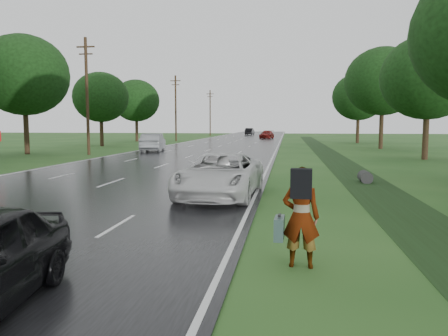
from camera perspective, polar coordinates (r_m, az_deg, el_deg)
road at (r=56.40m, az=0.24°, el=3.10°), size 14.00×180.00×0.04m
edge_stripe_east at (r=55.85m, az=7.12°, el=3.05°), size 0.12×180.00×0.01m
edge_stripe_west at (r=57.73m, az=-6.42°, el=3.15°), size 0.12×180.00×0.01m
center_line at (r=56.39m, az=0.24°, el=3.13°), size 0.12×180.00×0.01m
drainage_ditch at (r=29.81m, az=15.17°, el=0.47°), size 2.20×120.00×0.56m
utility_pole_mid at (r=39.74m, az=-17.46°, el=9.15°), size 1.60×0.26×10.00m
utility_pole_far at (r=68.01m, az=-6.32°, el=7.90°), size 1.60×0.26×10.00m
utility_pole_distant at (r=97.32m, az=-1.82°, el=7.30°), size 1.60×0.26×10.00m
tree_east_c at (r=36.41m, az=25.13°, el=10.68°), size 7.00×7.00×9.29m
tree_east_d at (r=49.95m, az=20.04°, el=10.58°), size 8.00×8.00×10.76m
tree_east_f at (r=63.60m, az=17.18°, el=8.88°), size 7.20×7.20×9.62m
tree_west_c at (r=42.70m, az=-24.69°, el=10.96°), size 7.80×7.80×10.43m
tree_west_d at (r=54.56m, az=-15.81°, el=8.89°), size 6.60×6.60×8.80m
tree_west_f at (r=67.79m, az=-11.40°, el=8.62°), size 7.00×7.00×9.29m
pedestrian at (r=8.38m, az=9.85°, el=-6.15°), size 0.87×0.81×1.92m
white_pickup at (r=16.07m, az=-0.49°, el=-0.88°), size 2.96×5.89×1.60m
silver_sedan at (r=42.79m, az=-9.26°, el=3.34°), size 2.64×5.48×1.73m
far_car_red at (r=78.44m, az=5.61°, el=4.38°), size 2.71×5.13×1.42m
far_car_dark at (r=103.36m, az=3.38°, el=4.79°), size 1.96×4.88×1.58m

